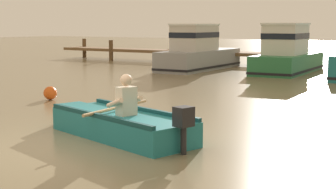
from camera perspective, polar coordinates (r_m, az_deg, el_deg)
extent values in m
plane|color=#7A6B4C|center=(8.84, -12.60, -5.87)|extent=(120.00, 120.00, 0.00)
cube|color=brown|center=(28.05, -0.32, 4.89)|extent=(13.80, 1.50, 0.16)
cylinder|color=brown|center=(32.52, -9.40, 5.19)|extent=(0.24, 0.24, 1.17)
cylinder|color=brown|center=(29.37, -6.44, 4.96)|extent=(0.24, 0.24, 1.17)
cylinder|color=brown|center=(28.65, 0.43, 4.78)|extent=(0.24, 0.24, 1.01)
cylinder|color=brown|center=(25.83, 4.96, 4.59)|extent=(0.24, 0.24, 1.18)
cylinder|color=brown|center=(25.84, 12.83, 4.35)|extent=(0.24, 0.24, 1.11)
cube|color=#1E727A|center=(9.38, -5.23, -3.54)|extent=(3.28, 1.91, 0.44)
cube|color=#1E727A|center=(10.79, -10.74, -2.13)|extent=(0.55, 0.69, 0.42)
cube|color=#103F43|center=(9.04, -7.85, -2.40)|extent=(2.94, 0.91, 0.08)
cube|color=#103F43|center=(9.64, -2.82, -1.69)|extent=(2.94, 0.91, 0.08)
cube|color=teal|center=(9.27, -4.88, -2.54)|extent=(0.55, 1.05, 0.06)
cylinder|color=black|center=(8.13, 1.76, -4.93)|extent=(0.12, 0.12, 0.54)
cube|color=black|center=(8.06, 1.77, -2.50)|extent=(0.31, 0.34, 0.32)
cube|color=beige|center=(9.18, -4.71, -0.74)|extent=(0.31, 0.39, 0.52)
sphere|color=beige|center=(9.13, -4.74, 1.62)|extent=(0.22, 0.22, 0.22)
cylinder|color=beige|center=(9.09, -6.00, -0.97)|extent=(0.43, 0.20, 0.23)
cylinder|color=beige|center=(9.35, -3.82, -0.69)|extent=(0.43, 0.20, 0.23)
cylinder|color=tan|center=(9.69, -5.78, -1.49)|extent=(0.13, 2.00, 0.06)
cube|color=gray|center=(23.63, 3.57, 3.95)|extent=(1.79, 5.55, 0.89)
cube|color=black|center=(23.66, 3.57, 3.25)|extent=(1.84, 5.59, 0.10)
cube|color=beige|center=(23.15, 3.03, 6.37)|extent=(1.36, 2.34, 1.13)
cube|color=black|center=(23.14, 3.03, 6.72)|extent=(1.39, 2.37, 0.24)
cube|color=white|center=(23.14, 3.04, 7.88)|extent=(1.43, 2.46, 0.08)
cube|color=#287042|center=(22.62, 13.37, 3.46)|extent=(2.01, 5.27, 0.80)
cube|color=black|center=(22.64, 13.35, 2.80)|extent=(2.05, 5.31, 0.10)
cube|color=silver|center=(22.12, 13.11, 6.04)|extent=(1.49, 2.24, 1.25)
cube|color=black|center=(22.11, 13.12, 6.44)|extent=(1.53, 2.27, 0.24)
cube|color=white|center=(22.11, 13.16, 7.76)|extent=(1.57, 2.35, 0.08)
sphere|color=#E55919|center=(14.39, -13.12, 0.16)|extent=(0.37, 0.37, 0.37)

